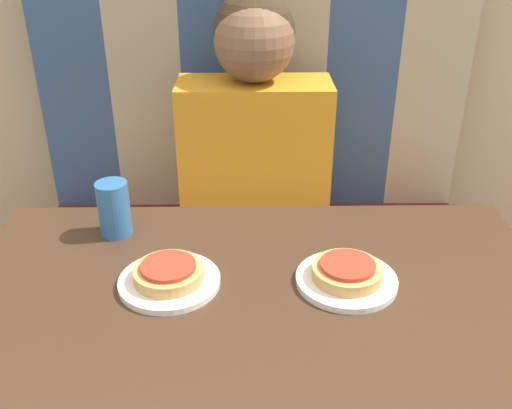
% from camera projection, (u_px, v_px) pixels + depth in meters
% --- Properties ---
extents(booth_seat, '(1.29, 0.54, 0.43)m').
position_uv_depth(booth_seat, '(255.00, 292.00, 1.82)').
color(booth_seat, '#5B1919').
rests_on(booth_seat, ground_plane).
extents(booth_backrest, '(1.29, 0.08, 0.75)m').
position_uv_depth(booth_backrest, '(254.00, 89.00, 1.75)').
color(booth_backrest, navy).
rests_on(booth_backrest, booth_seat).
extents(dining_table, '(1.08, 0.66, 0.71)m').
position_uv_depth(dining_table, '(258.00, 336.00, 1.04)').
color(dining_table, '#422B1C').
rests_on(dining_table, ground_plane).
extents(person, '(0.41, 0.24, 0.69)m').
position_uv_depth(person, '(254.00, 122.00, 1.56)').
color(person, orange).
rests_on(person, booth_seat).
extents(plate_left, '(0.18, 0.18, 0.01)m').
position_uv_depth(plate_left, '(169.00, 281.00, 1.02)').
color(plate_left, white).
rests_on(plate_left, dining_table).
extents(plate_right, '(0.18, 0.18, 0.01)m').
position_uv_depth(plate_right, '(346.00, 280.00, 1.03)').
color(plate_right, white).
rests_on(plate_right, dining_table).
extents(pizza_left, '(0.13, 0.13, 0.03)m').
position_uv_depth(pizza_left, '(169.00, 272.00, 1.02)').
color(pizza_left, tan).
rests_on(pizza_left, plate_left).
extents(pizza_right, '(0.13, 0.13, 0.03)m').
position_uv_depth(pizza_right, '(347.00, 271.00, 1.02)').
color(pizza_right, tan).
rests_on(pizza_right, plate_right).
extents(drinking_cup, '(0.07, 0.07, 0.12)m').
position_uv_depth(drinking_cup, '(114.00, 209.00, 1.16)').
color(drinking_cup, '#2D669E').
rests_on(drinking_cup, dining_table).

